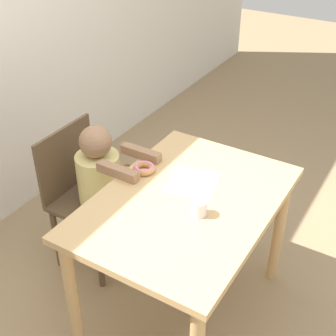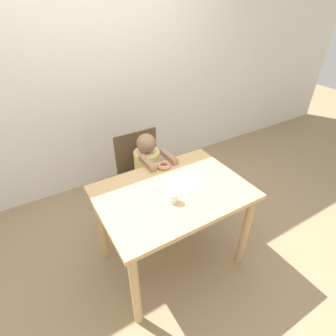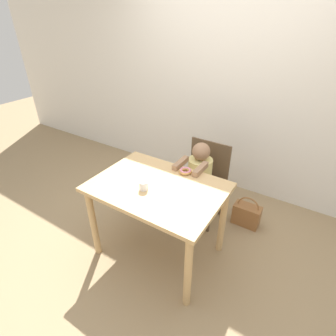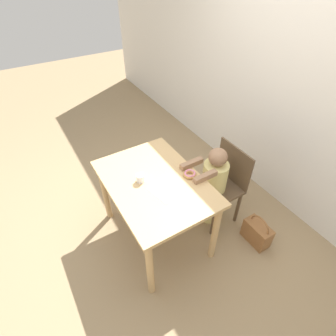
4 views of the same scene
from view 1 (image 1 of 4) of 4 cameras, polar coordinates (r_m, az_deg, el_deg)
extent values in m
plane|color=#997F5B|center=(2.72, 1.86, -16.81)|extent=(12.00, 12.00, 0.00)
cube|color=tan|center=(2.20, 2.21, -4.22)|extent=(1.09, 0.78, 0.03)
cylinder|color=tan|center=(2.70, 13.34, -7.38)|extent=(0.06, 0.06, 0.73)
cylinder|color=tan|center=(2.33, -11.54, -15.36)|extent=(0.06, 0.06, 0.73)
cylinder|color=tan|center=(2.90, 1.10, -3.14)|extent=(0.06, 0.06, 0.73)
cube|color=brown|center=(2.76, -8.93, -3.81)|extent=(0.45, 0.39, 0.03)
cube|color=brown|center=(2.74, -12.35, 1.01)|extent=(0.45, 0.02, 0.40)
cylinder|color=brown|center=(2.71, -8.32, -10.83)|extent=(0.04, 0.04, 0.43)
cylinder|color=brown|center=(2.93, -3.72, -6.48)|extent=(0.04, 0.04, 0.43)
cylinder|color=brown|center=(2.89, -13.45, -8.29)|extent=(0.04, 0.04, 0.43)
cylinder|color=brown|center=(3.09, -8.72, -4.41)|extent=(0.04, 0.04, 0.43)
cylinder|color=#E0D17F|center=(2.86, -7.79, -7.56)|extent=(0.21, 0.21, 0.46)
cylinder|color=#E0D17F|center=(2.63, -8.40, -1.31)|extent=(0.24, 0.24, 0.30)
sphere|color=#997051|center=(2.51, -8.84, 3.18)|extent=(0.18, 0.18, 0.18)
cube|color=#997051|center=(2.35, -6.16, -0.43)|extent=(0.05, 0.23, 0.05)
cube|color=#997051|center=(2.49, -3.34, 1.83)|extent=(0.05, 0.23, 0.05)
torus|color=tan|center=(2.38, -2.92, -0.07)|extent=(0.11, 0.11, 0.03)
torus|color=pink|center=(2.37, -2.93, 0.16)|extent=(0.10, 0.10, 0.02)
cube|color=white|center=(2.30, 3.04, -1.77)|extent=(0.28, 0.28, 0.00)
cube|color=brown|center=(3.33, -5.37, -3.05)|extent=(0.28, 0.15, 0.24)
torus|color=brown|center=(3.26, -5.48, -1.36)|extent=(0.23, 0.02, 0.23)
cylinder|color=white|center=(2.09, 3.83, -4.85)|extent=(0.07, 0.07, 0.07)
camera|label=2|loc=(0.86, 61.64, 7.79)|focal=28.00mm
camera|label=3|loc=(2.64, 49.38, 21.17)|focal=28.00mm
camera|label=4|loc=(2.99, 36.05, 32.83)|focal=28.00mm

